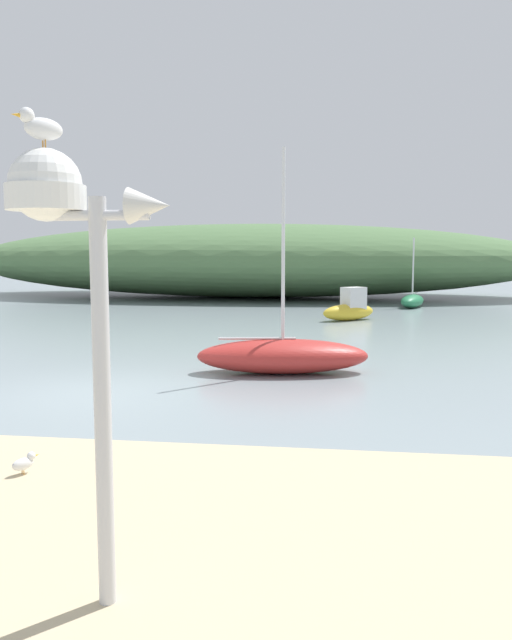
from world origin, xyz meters
TOP-DOWN VIEW (x-y plane):
  - ground_plane at (0.00, 0.00)m, footprint 120.00×120.00m
  - distant_hill at (-1.15, 27.04)m, footprint 36.42×13.26m
  - mast_structure at (2.70, -7.20)m, footprint 1.12×0.53m
  - seagull_on_radar at (2.56, -7.22)m, footprint 0.28×0.31m
  - sailboat_off_point at (3.28, 2.47)m, footprint 4.02×1.98m
  - motorboat_far_left at (4.92, 13.80)m, footprint 2.44×2.22m
  - sailboat_near_shore at (8.08, 20.25)m, footprint 1.77×2.90m
  - seagull_by_mast at (1.04, -4.87)m, footprint 0.24×0.32m

SIDE VIEW (x-z plane):
  - ground_plane at x=0.00m, z-range 0.00..0.00m
  - seagull_by_mast at x=1.04m, z-range 0.22..0.45m
  - sailboat_near_shore at x=8.08m, z-range -1.38..2.07m
  - sailboat_off_point at x=3.28m, z-range -2.09..2.89m
  - motorboat_far_left at x=4.92m, z-range -0.18..1.15m
  - distant_hill at x=-1.15m, z-range 0.00..4.48m
  - mast_structure at x=2.70m, z-range 1.24..4.42m
  - seagull_on_radar at x=2.56m, z-range 3.40..3.64m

